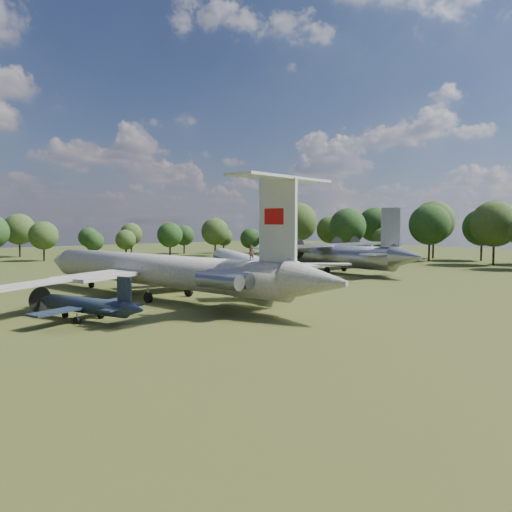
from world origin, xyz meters
TOP-DOWN VIEW (x-y plane):
  - ground at (0.00, 0.00)m, footprint 300.00×300.00m
  - il62_airliner at (-2.36, 2.42)m, footprint 55.95×66.35m
  - tu104_jet at (15.69, 7.26)m, footprint 51.84×58.41m
  - an12_transport at (40.54, 11.38)m, footprint 38.31×42.46m
  - small_prop_west at (-15.04, -6.70)m, footprint 17.04×19.46m
  - person_on_il62 at (0.94, -13.26)m, footprint 0.70×0.52m

SIDE VIEW (x-z plane):
  - ground at x=0.00m, z-range 0.00..0.00m
  - small_prop_west at x=-15.04m, z-range 0.00..2.38m
  - tu104_jet at x=15.69m, z-range 0.00..4.83m
  - an12_transport at x=40.54m, z-range 0.00..5.40m
  - il62_airliner at x=-2.36m, z-range 0.00..5.72m
  - person_on_il62 at x=0.94m, z-range 5.72..7.46m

